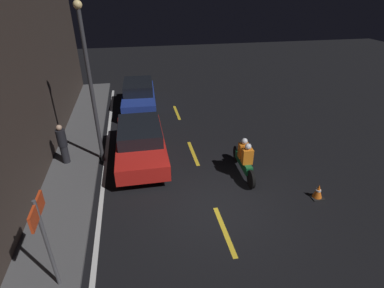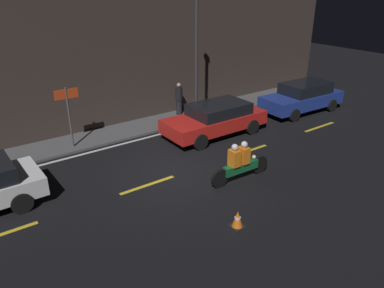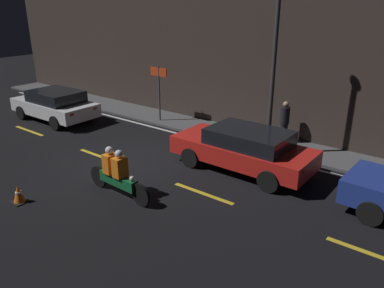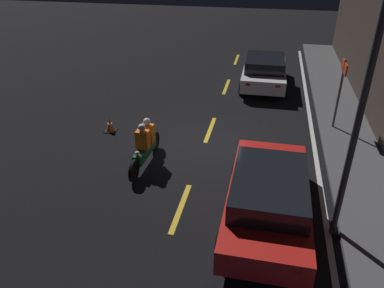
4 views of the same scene
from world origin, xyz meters
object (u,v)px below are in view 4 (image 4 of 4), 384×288
(sedan_white, at_px, (264,70))
(motorcycle, at_px, (145,145))
(street_lamp, at_px, (363,102))
(taxi_red, at_px, (268,196))
(traffic_cone_near, at_px, (110,125))
(shop_sign, at_px, (342,81))

(sedan_white, relative_size, motorcycle, 1.76)
(sedan_white, height_order, motorcycle, motorcycle)
(sedan_white, xyz_separation_m, street_lamp, (9.59, 1.99, 2.50))
(taxi_red, relative_size, traffic_cone_near, 9.12)
(street_lamp, bearing_deg, shop_sign, 173.69)
(taxi_red, bearing_deg, traffic_cone_near, 56.46)
(motorcycle, height_order, shop_sign, shop_sign)
(motorcycle, bearing_deg, taxi_red, 64.15)
(taxi_red, xyz_separation_m, shop_sign, (-5.52, 2.15, 1.04))
(motorcycle, bearing_deg, street_lamp, 70.85)
(motorcycle, distance_m, street_lamp, 6.09)
(taxi_red, height_order, shop_sign, shop_sign)
(sedan_white, distance_m, taxi_red, 9.51)
(shop_sign, height_order, street_lamp, street_lamp)
(sedan_white, bearing_deg, taxi_red, -177.81)
(sedan_white, xyz_separation_m, taxi_red, (9.50, 0.47, 0.01))
(motorcycle, height_order, traffic_cone_near, motorcycle)
(motorcycle, relative_size, shop_sign, 1.00)
(shop_sign, bearing_deg, street_lamp, -6.31)
(taxi_red, relative_size, motorcycle, 1.89)
(taxi_red, height_order, motorcycle, motorcycle)
(shop_sign, distance_m, street_lamp, 5.82)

